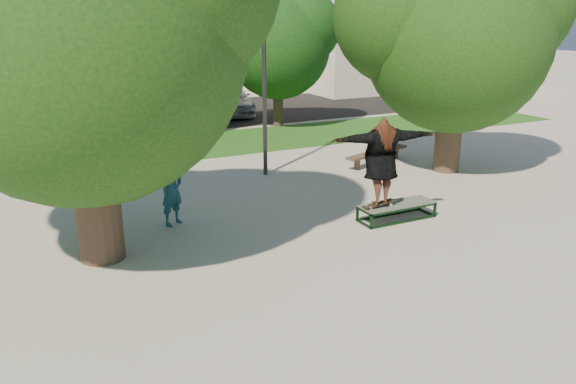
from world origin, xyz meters
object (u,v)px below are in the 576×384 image
car_dark (52,113)px  car_silver_b (229,99)px  car_grey (188,108)px  tree_left (71,16)px  tree_right (453,28)px  bystander (172,189)px  grind_box (397,211)px  bench (377,153)px  car_silver_a (62,109)px  lamppost (264,64)px

car_dark → car_silver_b: 7.82m
car_dark → car_grey: (5.25, -1.20, -0.01)m
tree_left → tree_right: tree_left is taller
tree_left → bystander: 4.17m
bystander → car_dark: size_ratio=0.39×
tree_left → tree_right: size_ratio=1.09×
car_dark → car_silver_b: car_dark is taller
tree_right → car_silver_b: 13.02m
tree_right → grind_box: (-3.78, -2.83, -3.90)m
tree_right → car_silver_b: (-2.09, 12.38, -3.43)m
bench → car_silver_a: car_silver_a is taller
tree_right → bystander: 9.08m
lamppost → tree_left: bearing=-143.6°
car_dark → bystander: bearing=-74.6°
grind_box → bench: 4.97m
bystander → car_grey: bearing=41.0°
grind_box → car_silver_b: bearing=83.7°
bystander → car_dark: (-1.47, 12.64, -0.12)m
tree_left → bench: 10.39m
lamppost → car_dark: (-4.97, 9.83, -2.46)m
car_silver_b → car_grey: bearing=-132.5°
tree_right → lamppost: size_ratio=1.07×
car_silver_a → car_grey: (4.78, -2.24, 0.03)m
car_grey → car_silver_b: bearing=39.6°
grind_box → car_silver_a: (-5.63, 15.61, 0.46)m
bench → bystander: bearing=-179.4°
car_dark → car_grey: 5.38m
lamppost → car_silver_b: lamppost is taller
tree_left → bystander: bearing=31.3°
bench → car_silver_b: (-0.79, 10.91, 0.32)m
lamppost → bench: size_ratio=2.31×
car_dark → car_silver_b: size_ratio=0.92×
car_silver_a → grind_box: bearing=-81.9°
tree_left → car_silver_a: bearing=86.9°
lamppost → car_dark: 11.28m
tree_left → tree_right: bearing=11.0°
car_grey → bench: bearing=-66.1°
tree_left → tree_right: 10.41m
car_grey → grind_box: bearing=-82.6°
car_silver_a → bench: bearing=-66.1°
bystander → bench: bystander is taller
bench → car_dark: size_ratio=0.63×
lamppost → car_silver_b: size_ratio=1.34×
tree_left → car_dark: bearing=88.7°
lamppost → car_dark: bearing=116.8°
tree_right → car_silver_a: 16.24m
tree_right → car_silver_b: bearing=99.6°
tree_right → tree_left: bearing=-169.0°
car_grey → car_silver_b: (2.55, 1.84, -0.01)m
bench → car_grey: car_grey is taller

